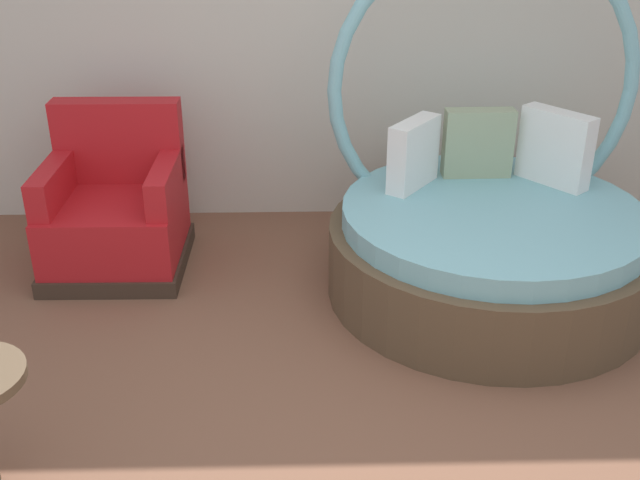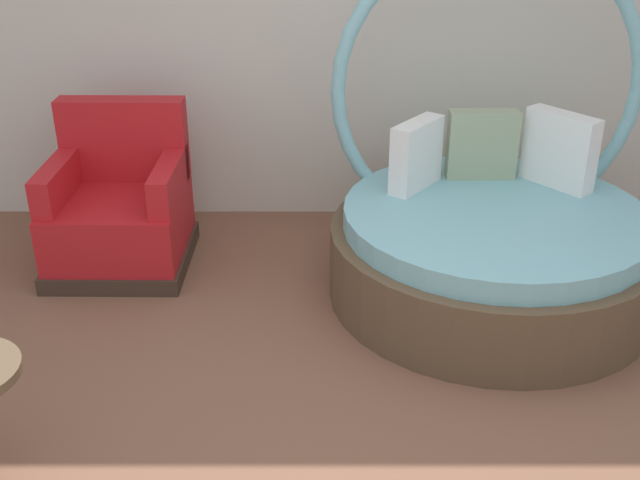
{
  "view_description": "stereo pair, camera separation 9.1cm",
  "coord_description": "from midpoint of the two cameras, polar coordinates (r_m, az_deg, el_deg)",
  "views": [
    {
      "loc": [
        -0.17,
        -2.44,
        2.23
      ],
      "look_at": [
        -0.09,
        0.94,
        0.55
      ],
      "focal_mm": 43.5,
      "sensor_mm": 36.0,
      "label": 1
    },
    {
      "loc": [
        -0.08,
        -2.44,
        2.23
      ],
      "look_at": [
        -0.09,
        0.94,
        0.55
      ],
      "focal_mm": 43.5,
      "sensor_mm": 36.0,
      "label": 2
    }
  ],
  "objects": [
    {
      "name": "ground_plane",
      "position": [
        3.32,
        2.37,
        -16.16
      ],
      "size": [
        8.0,
        8.0,
        0.02
      ],
      "primitive_type": "cube",
      "color": "brown"
    },
    {
      "name": "back_wall",
      "position": [
        5.06,
        1.6,
        17.21
      ],
      "size": [
        8.0,
        0.12,
        2.84
      ],
      "primitive_type": "cube",
      "color": "beige",
      "rests_on": "ground_plane"
    },
    {
      "name": "round_daybed",
      "position": [
        4.41,
        13.07,
        0.78
      ],
      "size": [
        1.78,
        1.78,
        1.93
      ],
      "color": "brown",
      "rests_on": "ground_plane"
    },
    {
      "name": "red_armchair",
      "position": [
        4.77,
        -13.88,
        2.12
      ],
      "size": [
        0.81,
        0.81,
        0.94
      ],
      "color": "#38281E",
      "rests_on": "ground_plane"
    }
  ]
}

